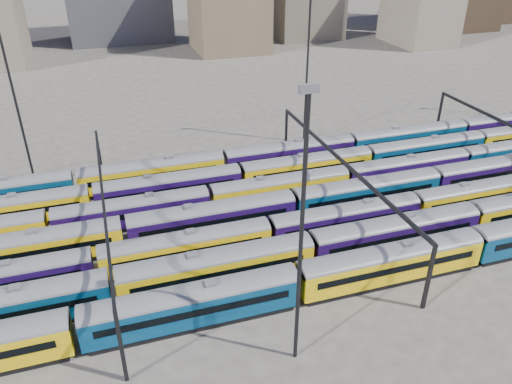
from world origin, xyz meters
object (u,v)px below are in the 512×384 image
object	(u,v)px
rake_2	(95,261)
mast_2	(302,229)
rake_1	(311,246)
rake_0	(391,260)

from	to	relation	value
rake_2	mast_2	bearing A→B (deg)	-45.39
rake_1	rake_2	world-z (taller)	rake_1
rake_0	rake_1	bearing A→B (deg)	145.55
rake_2	mast_2	size ratio (longest dim) A/B	4.71
rake_0	rake_2	bearing A→B (deg)	161.94
rake_1	rake_2	distance (m)	23.90
rake_2	mast_2	distance (m)	26.45
rake_1	mast_2	world-z (taller)	mast_2
rake_2	mast_2	xyz separation A→B (m)	(16.77, -17.00, 11.37)
rake_0	rake_1	size ratio (longest dim) A/B	0.83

